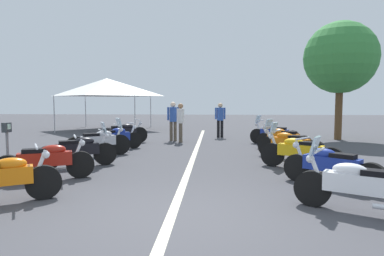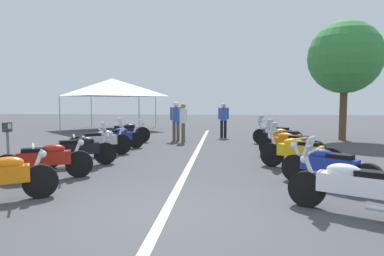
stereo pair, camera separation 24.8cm
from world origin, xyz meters
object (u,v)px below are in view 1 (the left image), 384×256
at_px(bystander_0, 181,120).
at_px(bystander_1, 173,118).
at_px(motorcycle_left_row_5, 123,133).
at_px(parking_meter, 7,140).
at_px(roadside_tree_0, 340,58).
at_px(motorcycle_left_row_0, 0,179).
at_px(motorcycle_left_row_2, 79,150).
at_px(motorcycle_left_row_4, 114,138).
at_px(motorcycle_right_row_0, 359,185).
at_px(motorcycle_right_row_4, 283,138).
at_px(bystander_2, 220,117).
at_px(event_tent, 107,87).
at_px(motorcycle_right_row_5, 274,134).
at_px(motorcycle_right_row_1, 331,166).
at_px(motorcycle_left_row_1, 46,161).
at_px(motorcycle_right_row_3, 289,144).
at_px(motorcycle_left_row_3, 99,142).
at_px(motorcycle_right_row_2, 299,151).

distance_m(bystander_0, bystander_1, 0.65).
height_order(motorcycle_left_row_5, parking_meter, parking_meter).
relative_size(parking_meter, roadside_tree_0, 0.24).
distance_m(motorcycle_left_row_0, motorcycle_left_row_2, 3.29).
height_order(motorcycle_left_row_4, parking_meter, parking_meter).
bearing_deg(motorcycle_right_row_0, bystander_1, -37.37).
xyz_separation_m(motorcycle_right_row_4, bystander_0, (2.21, 3.90, 0.54)).
distance_m(bystander_2, event_tent, 8.20).
height_order(motorcycle_right_row_5, bystander_2, bystander_2).
height_order(motorcycle_left_row_0, motorcycle_left_row_5, motorcycle_left_row_5).
xyz_separation_m(motorcycle_left_row_5, bystander_2, (2.74, -4.08, 0.52)).
relative_size(motorcycle_left_row_2, motorcycle_right_row_1, 1.10).
distance_m(motorcycle_left_row_1, motorcycle_right_row_3, 6.84).
height_order(parking_meter, roadside_tree_0, roadside_tree_0).
distance_m(motorcycle_right_row_1, motorcycle_right_row_4, 5.10).
bearing_deg(event_tent, parking_meter, -171.52).
xyz_separation_m(motorcycle_left_row_4, parking_meter, (-4.67, 1.05, 0.45)).
xyz_separation_m(motorcycle_left_row_3, roadside_tree_0, (5.37, -9.43, 3.27)).
distance_m(bystander_1, roadside_tree_0, 8.10).
height_order(motorcycle_left_row_0, motorcycle_left_row_4, motorcycle_left_row_0).
bearing_deg(motorcycle_right_row_1, parking_meter, 38.29).
xyz_separation_m(bystander_2, event_tent, (4.03, 6.95, 1.66)).
height_order(motorcycle_left_row_0, bystander_2, bystander_2).
xyz_separation_m(motorcycle_left_row_1, event_tent, (13.32, 2.92, 2.20)).
bearing_deg(motorcycle_right_row_0, motorcycle_left_row_5, -24.77).
xyz_separation_m(motorcycle_left_row_2, motorcycle_left_row_4, (3.21, -0.00, -0.01)).
bearing_deg(motorcycle_right_row_3, motorcycle_left_row_1, 66.07).
distance_m(motorcycle_left_row_1, motorcycle_left_row_2, 1.57).
bearing_deg(event_tent, motorcycle_left_row_5, -157.05).
relative_size(motorcycle_right_row_0, motorcycle_right_row_3, 1.05).
relative_size(motorcycle_left_row_1, motorcycle_right_row_5, 1.05).
bearing_deg(motorcycle_right_row_1, bystander_2, -37.12).
bearing_deg(motorcycle_right_row_0, motorcycle_right_row_3, -60.96).
bearing_deg(motorcycle_right_row_3, bystander_1, -9.28).
bearing_deg(motorcycle_right_row_2, motorcycle_left_row_4, 2.00).
relative_size(motorcycle_right_row_3, bystander_1, 1.03).
distance_m(motorcycle_left_row_0, motorcycle_right_row_2, 6.78).
bearing_deg(motorcycle_left_row_0, motorcycle_left_row_5, 59.64).
xyz_separation_m(motorcycle_left_row_4, roadside_tree_0, (3.92, -9.37, 3.30)).
xyz_separation_m(motorcycle_left_row_5, motorcycle_right_row_2, (-4.88, -6.01, -0.00)).
bearing_deg(motorcycle_right_row_4, motorcycle_right_row_0, 124.54).
relative_size(motorcycle_right_row_3, event_tent, 0.35).
xyz_separation_m(motorcycle_right_row_0, motorcycle_right_row_2, (3.48, 0.06, 0.01)).
relative_size(motorcycle_right_row_3, bystander_2, 1.06).
distance_m(motorcycle_right_row_1, roadside_tree_0, 10.00).
relative_size(motorcycle_right_row_2, roadside_tree_0, 0.36).
height_order(motorcycle_left_row_4, event_tent, event_tent).
bearing_deg(motorcycle_left_row_0, motorcycle_right_row_0, -32.16).
relative_size(motorcycle_right_row_2, motorcycle_right_row_3, 1.08).
bearing_deg(motorcycle_left_row_1, motorcycle_right_row_5, 20.98).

